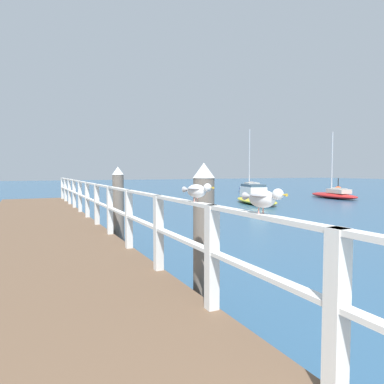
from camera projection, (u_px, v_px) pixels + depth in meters
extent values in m
cube|color=brown|center=(43.00, 238.00, 9.07)|extent=(2.90, 21.23, 0.54)
cube|color=silver|center=(336.00, 315.00, 2.22)|extent=(0.12, 0.12, 1.10)
cube|color=silver|center=(212.00, 257.00, 3.69)|extent=(0.12, 0.12, 1.10)
cube|color=silver|center=(158.00, 233.00, 5.17)|extent=(0.12, 0.12, 1.10)
cube|color=silver|center=(129.00, 219.00, 6.65)|extent=(0.12, 0.12, 1.10)
cube|color=silver|center=(110.00, 210.00, 8.12)|extent=(0.12, 0.12, 1.10)
cube|color=silver|center=(97.00, 204.00, 9.60)|extent=(0.12, 0.12, 1.10)
cube|color=silver|center=(87.00, 200.00, 11.08)|extent=(0.12, 0.12, 1.10)
cube|color=silver|center=(80.00, 196.00, 12.55)|extent=(0.12, 0.12, 1.10)
cube|color=silver|center=(74.00, 194.00, 14.03)|extent=(0.12, 0.12, 1.10)
cube|color=silver|center=(69.00, 192.00, 15.51)|extent=(0.12, 0.12, 1.10)
cube|color=silver|center=(66.00, 190.00, 16.98)|extent=(0.12, 0.12, 1.10)
cube|color=silver|center=(62.00, 188.00, 18.46)|extent=(0.12, 0.12, 1.10)
cube|color=silver|center=(96.00, 185.00, 9.57)|extent=(0.10, 19.63, 0.04)
cube|color=silver|center=(97.00, 202.00, 9.60)|extent=(0.10, 19.63, 0.04)
cylinder|color=#6B6056|center=(204.00, 250.00, 4.70)|extent=(0.28, 0.28, 1.90)
cone|color=white|center=(204.00, 170.00, 4.64)|extent=(0.29, 0.29, 0.20)
cylinder|color=#6B6056|center=(118.00, 212.00, 8.99)|extent=(0.28, 0.28, 1.90)
cone|color=white|center=(118.00, 171.00, 8.92)|extent=(0.29, 0.29, 0.20)
ellipsoid|color=white|center=(262.00, 199.00, 2.89)|extent=(0.17, 0.29, 0.15)
sphere|color=white|center=(278.00, 194.00, 2.74)|extent=(0.09, 0.09, 0.09)
cone|color=gold|center=(284.00, 195.00, 2.68)|extent=(0.03, 0.05, 0.02)
cone|color=#939399|center=(248.00, 196.00, 3.03)|extent=(0.08, 0.09, 0.07)
ellipsoid|color=#939399|center=(262.00, 195.00, 2.88)|extent=(0.20, 0.24, 0.04)
cylinder|color=tan|center=(263.00, 211.00, 2.91)|extent=(0.01, 0.01, 0.05)
cylinder|color=tan|center=(259.00, 211.00, 2.89)|extent=(0.01, 0.01, 0.05)
ellipsoid|color=white|center=(196.00, 191.00, 3.99)|extent=(0.21, 0.31, 0.15)
sphere|color=white|center=(208.00, 188.00, 3.86)|extent=(0.09, 0.09, 0.09)
cone|color=gold|center=(212.00, 188.00, 3.81)|extent=(0.04, 0.05, 0.02)
cone|color=#939399|center=(186.00, 190.00, 4.11)|extent=(0.09, 0.10, 0.07)
ellipsoid|color=#939399|center=(196.00, 189.00, 3.99)|extent=(0.23, 0.27, 0.04)
cylinder|color=tan|center=(197.00, 200.00, 4.02)|extent=(0.01, 0.01, 0.05)
cylinder|color=tan|center=(194.00, 200.00, 3.98)|extent=(0.01, 0.01, 0.05)
ellipsoid|color=gold|center=(256.00, 201.00, 21.56)|extent=(2.70, 5.07, 0.39)
cube|color=white|center=(253.00, 192.00, 22.00)|extent=(1.46, 2.12, 0.62)
cube|color=#334756|center=(253.00, 185.00, 21.98)|extent=(1.36, 1.92, 0.16)
ellipsoid|color=red|center=(333.00, 196.00, 25.82)|extent=(2.32, 4.93, 0.40)
cylinder|color=#B2B2B7|center=(332.00, 162.00, 25.90)|extent=(0.10, 0.10, 4.44)
cylinder|color=#B2B2B7|center=(339.00, 188.00, 25.22)|extent=(0.36, 1.65, 0.08)
cube|color=beige|center=(339.00, 191.00, 25.25)|extent=(1.14, 1.83, 0.30)
ellipsoid|color=navy|center=(250.00, 189.00, 32.71)|extent=(3.23, 5.36, 0.65)
cylinder|color=#B2B2B7|center=(249.00, 158.00, 32.79)|extent=(0.10, 0.10, 5.17)
cylinder|color=#B2B2B7|center=(252.00, 182.00, 32.04)|extent=(0.65, 1.71, 0.08)
cube|color=beige|center=(252.00, 184.00, 32.08)|extent=(1.48, 2.04, 0.30)
sphere|color=#E54C19|center=(338.00, 190.00, 29.85)|extent=(0.70, 0.70, 0.70)
cylinder|color=#262626|center=(338.00, 182.00, 29.81)|extent=(0.08, 0.08, 0.70)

